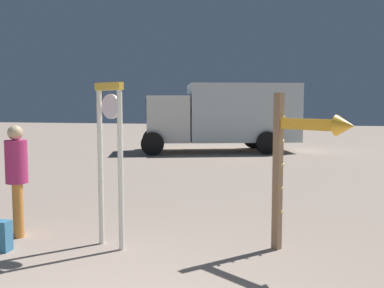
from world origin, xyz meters
TOP-DOWN VIEW (x-y plane):
  - standing_clock at (-0.92, 2.35)m, footprint 0.47×0.28m
  - arrow_sign at (1.59, 2.54)m, footprint 1.00×0.76m
  - person_near_clock at (-2.46, 2.49)m, footprint 0.31×0.31m
  - box_truck_near at (-1.22, 14.76)m, footprint 6.91×4.38m

SIDE VIEW (x-z plane):
  - person_near_clock at x=-2.46m, z-range 0.10..1.74m
  - standing_clock at x=-0.92m, z-range 0.23..2.45m
  - arrow_sign at x=1.59m, z-range 0.32..2.41m
  - box_truck_near at x=-1.22m, z-range 0.14..2.96m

